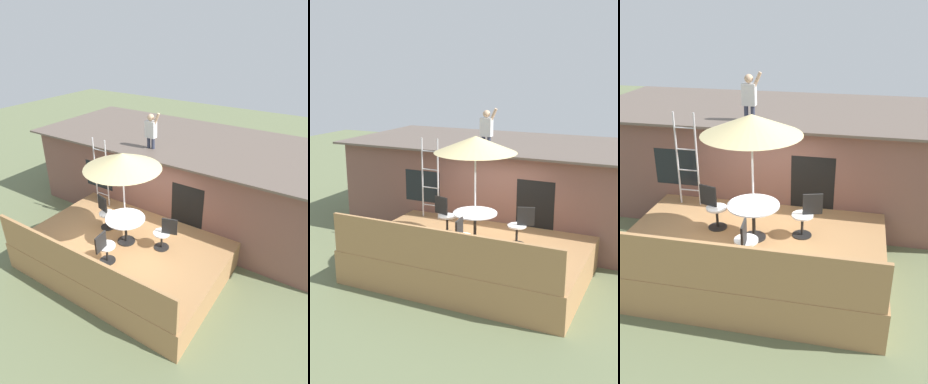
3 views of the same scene
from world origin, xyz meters
TOP-DOWN VIEW (x-y plane):
  - ground_plane at (0.00, 0.00)m, footprint 40.00×40.00m
  - house at (-0.00, 3.60)m, footprint 10.50×4.50m
  - deck at (0.00, 0.00)m, footprint 5.30×3.72m
  - deck_railing at (0.00, -1.81)m, footprint 5.20×0.08m
  - patio_table at (0.02, -0.02)m, footprint 1.04×1.04m
  - patio_umbrella at (0.02, -0.02)m, footprint 1.90×1.90m
  - step_ladder at (-1.86, 1.22)m, footprint 0.52×0.04m
  - person_figure at (-0.61, 2.18)m, footprint 0.47×0.20m
  - patio_chair_left at (-0.91, 0.25)m, footprint 0.61×0.44m
  - patio_chair_right at (1.03, 0.30)m, footprint 0.61×0.44m
  - patio_chair_near at (0.12, -0.98)m, footprint 0.44×0.62m

SIDE VIEW (x-z plane):
  - ground_plane at x=0.00m, z-range 0.00..0.00m
  - deck at x=0.00m, z-range 0.00..0.80m
  - deck_railing at x=0.00m, z-range 0.80..1.70m
  - patio_chair_left at x=-0.91m, z-range 0.80..1.72m
  - patio_chair_right at x=1.03m, z-range 0.80..1.72m
  - patio_chair_near at x=0.12m, z-range 0.80..1.72m
  - house at x=0.00m, z-range 0.01..2.67m
  - patio_table at x=0.02m, z-range 1.01..1.76m
  - step_ladder at x=-1.86m, z-range 0.80..3.00m
  - patio_umbrella at x=0.02m, z-range 1.88..4.42m
  - person_figure at x=-0.61m, z-range 2.71..3.82m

